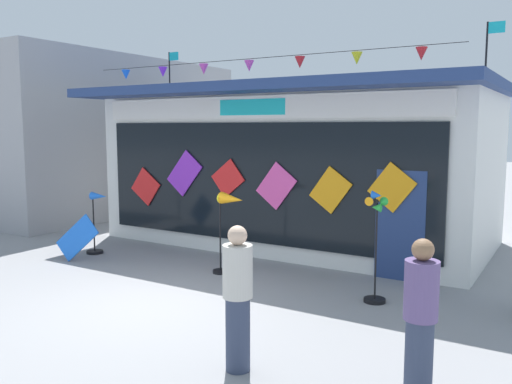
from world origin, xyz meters
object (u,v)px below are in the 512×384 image
at_px(wind_spinner_far_left, 97,218).
at_px(wind_spinner_center_left, 376,242).
at_px(kite_shop_building, 299,165).
at_px(display_kite_on_ground, 77,238).
at_px(person_mid_plaza, 420,316).
at_px(wind_spinner_left, 229,211).
at_px(person_near_camera, 238,298).

distance_m(wind_spinner_far_left, wind_spinner_center_left, 6.24).
xyz_separation_m(kite_shop_building, wind_spinner_center_left, (3.16, -3.59, -0.87)).
height_order(wind_spinner_far_left, display_kite_on_ground, wind_spinner_far_left).
bearing_deg(display_kite_on_ground, kite_shop_building, 55.46).
bearing_deg(person_mid_plaza, wind_spinner_left, 122.72).
bearing_deg(kite_shop_building, display_kite_on_ground, -124.54).
bearing_deg(wind_spinner_center_left, wind_spinner_left, 177.49).
xyz_separation_m(wind_spinner_center_left, person_near_camera, (-0.55, -3.09, -0.13)).
distance_m(wind_spinner_center_left, display_kite_on_ground, 6.16).
bearing_deg(person_near_camera, wind_spinner_center_left, 127.80).
bearing_deg(kite_shop_building, wind_spinner_left, -84.92).
xyz_separation_m(wind_spinner_far_left, wind_spinner_center_left, (6.24, 0.02, 0.19)).
distance_m(wind_spinner_far_left, person_near_camera, 6.46).
bearing_deg(display_kite_on_ground, wind_spinner_center_left, 6.38).
distance_m(wind_spinner_far_left, wind_spinner_left, 3.41).
bearing_deg(wind_spinner_left, person_near_camera, -54.40).
height_order(wind_spinner_far_left, person_near_camera, person_near_camera).
distance_m(kite_shop_building, person_near_camera, 7.24).
height_order(kite_shop_building, person_mid_plaza, kite_shop_building).
relative_size(wind_spinner_left, person_near_camera, 0.93).
bearing_deg(display_kite_on_ground, person_near_camera, -23.44).
distance_m(wind_spinner_far_left, person_mid_plaza, 8.07).
xyz_separation_m(kite_shop_building, wind_spinner_left, (0.31, -3.47, -0.65)).
bearing_deg(wind_spinner_center_left, kite_shop_building, 131.33).
distance_m(person_near_camera, display_kite_on_ground, 6.06).
bearing_deg(wind_spinner_center_left, person_mid_plaza, -62.98).
relative_size(wind_spinner_far_left, person_mid_plaza, 0.81).
xyz_separation_m(kite_shop_building, wind_spinner_far_left, (-3.08, -3.61, -1.05)).
relative_size(person_near_camera, display_kite_on_ground, 1.82).
bearing_deg(wind_spinner_center_left, wind_spinner_far_left, -179.80).
xyz_separation_m(wind_spinner_left, display_kite_on_ground, (-3.25, -0.81, -0.71)).
xyz_separation_m(person_near_camera, display_kite_on_ground, (-5.55, 2.41, -0.36)).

